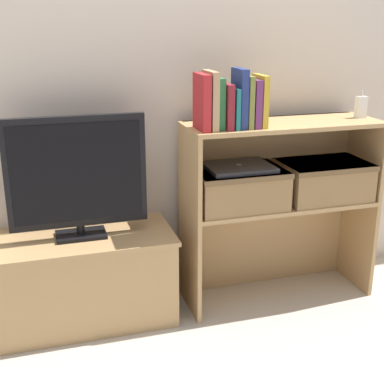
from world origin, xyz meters
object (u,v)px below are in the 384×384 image
object	(u,v)px
tv_stand	(84,279)
tv	(77,175)
book_tan	(210,101)
book_plum	(253,103)
baby_monitor	(361,107)
book_teal	(232,108)
book_navy	(240,98)
storage_basket_left	(238,186)
laptop	(239,167)
book_maroon	(225,106)
storage_basket_right	(323,178)
book_mustard	(260,101)
book_crimson	(202,102)
book_olive	(246,102)
book_forest	(218,104)

from	to	relation	value
tv_stand	tv	bearing A→B (deg)	-90.00
book_tan	book_plum	distance (m)	0.20
tv	baby_monitor	world-z (taller)	baby_monitor
book_teal	book_plum	distance (m)	0.10
book_navy	storage_basket_left	size ratio (longest dim) A/B	0.60
book_plum	tv_stand	bearing A→B (deg)	173.68
book_tan	laptop	world-z (taller)	book_tan
tv_stand	laptop	world-z (taller)	laptop
book_maroon	book_navy	size ratio (longest dim) A/B	0.76
tv	storage_basket_right	bearing A→B (deg)	-1.93
storage_basket_right	laptop	world-z (taller)	laptop
tv_stand	tv	xyz separation A→B (m)	(0.00, -0.00, 0.50)
book_teal	book_mustard	xyz separation A→B (m)	(0.13, 0.00, 0.02)
tv_stand	book_crimson	size ratio (longest dim) A/B	3.43
book_mustard	book_tan	bearing A→B (deg)	180.00
book_maroon	storage_basket_left	distance (m)	0.40
book_maroon	book_navy	distance (m)	0.07
book_crimson	storage_basket_right	xyz separation A→B (m)	(0.64, 0.04, -0.41)
book_tan	book_olive	size ratio (longest dim) A/B	1.10
book_olive	storage_basket_right	world-z (taller)	book_olive
book_teal	baby_monitor	world-z (taller)	book_teal
book_maroon	book_navy	bearing A→B (deg)	0.00
book_mustard	book_maroon	bearing A→B (deg)	180.00
book_navy	book_mustard	bearing A→B (deg)	0.00
book_teal	book_mustard	distance (m)	0.13
tv	book_mustard	size ratio (longest dim) A/B	2.65
book_mustard	storage_basket_right	world-z (taller)	book_mustard
book_navy	book_olive	size ratio (longest dim) A/B	1.13
baby_monitor	book_forest	bearing A→B (deg)	-175.49
book_forest	book_teal	size ratio (longest dim) A/B	1.25
book_tan	book_mustard	xyz separation A→B (m)	(0.23, 0.00, -0.01)
book_crimson	book_olive	xyz separation A→B (m)	(0.20, -0.00, -0.01)
book_navy	book_plum	xyz separation A→B (m)	(0.06, 0.00, -0.02)
book_teal	laptop	bearing A→B (deg)	38.48
book_crimson	baby_monitor	xyz separation A→B (m)	(0.82, 0.06, -0.07)
book_crimson	book_forest	bearing A→B (deg)	-0.00
book_crimson	storage_basket_right	world-z (taller)	book_crimson
book_plum	baby_monitor	world-z (taller)	book_plum
tv	book_forest	size ratio (longest dim) A/B	2.72
book_navy	book_olive	world-z (taller)	book_navy
book_tan	book_teal	xyz separation A→B (m)	(0.10, 0.00, -0.04)
book_tan	baby_monitor	xyz separation A→B (m)	(0.79, 0.06, -0.07)
baby_monitor	storage_basket_right	distance (m)	0.38
baby_monitor	book_crimson	bearing A→B (deg)	-175.88
book_crimson	book_maroon	distance (m)	0.11
book_teal	book_plum	xyz separation A→B (m)	(0.10, 0.00, 0.02)
tv_stand	storage_basket_right	world-z (taller)	storage_basket_right
book_plum	book_navy	bearing A→B (deg)	180.00
book_crimson	book_tan	world-z (taller)	book_tan
book_crimson	book_tan	bearing A→B (deg)	-0.00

